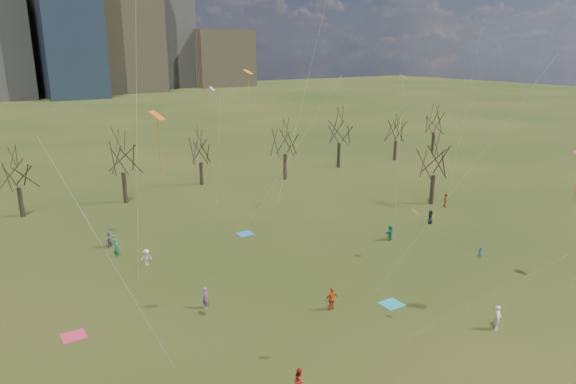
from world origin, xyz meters
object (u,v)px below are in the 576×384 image
blanket_navy (245,234)px  person_1 (498,318)px  person_2 (300,380)px  blanket_crimson (74,336)px  blanket_teal (392,304)px  person_4 (332,299)px

blanket_navy → person_1: bearing=-77.9°
person_1 → blanket_navy: bearing=73.1°
person_2 → blanket_crimson: bearing=75.4°
blanket_teal → blanket_navy: same height
blanket_teal → person_2: person_2 is taller
blanket_teal → blanket_navy: bearing=96.1°
blanket_teal → person_2: (-12.09, -4.89, 0.79)m
blanket_navy → person_4: (-2.36, -18.38, 0.90)m
blanket_crimson → person_1: 30.02m
blanket_teal → person_2: size_ratio=1.00×
blanket_navy → person_1: person_1 is taller
blanket_teal → person_4: person_4 is taller
blanket_navy → blanket_teal: bearing=-83.9°
blanket_teal → blanket_navy: (-2.15, 20.26, 0.00)m
blanket_crimson → person_2: size_ratio=1.00×
blanket_crimson → person_2: bearing=-54.0°
blanket_navy → person_1: (5.83, -27.09, 0.92)m
blanket_navy → person_4: 18.55m
person_1 → person_2: 15.89m
blanket_navy → person_4: person_4 is taller
blanket_crimson → person_4: bearing=-21.4°
person_1 → person_2: (-15.77, 1.94, -0.13)m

